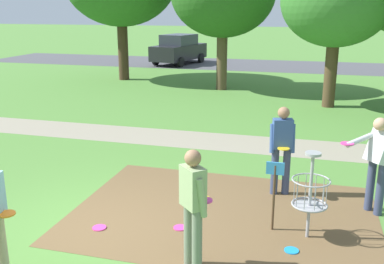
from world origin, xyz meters
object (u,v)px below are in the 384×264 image
(player_foreground_watching, at_px, (378,159))
(frisbee_near_basket, at_px, (203,198))
(parked_car_leftmost, at_px, (179,49))
(player_waiting_left, at_px, (193,203))
(player_waiting_right, at_px, (282,146))
(frisbee_far_right, at_px, (291,251))
(frisbee_far_left, at_px, (99,228))
(disc_golf_basket, at_px, (306,192))
(tree_mid_right, at_px, (337,0))
(frisbee_by_tee, at_px, (180,228))

(player_foreground_watching, distance_m, frisbee_near_basket, 3.16)
(parked_car_leftmost, bearing_deg, player_waiting_left, -72.55)
(player_waiting_right, xyz_separation_m, frisbee_far_right, (0.35, -2.09, -0.96))
(frisbee_far_left, xyz_separation_m, parked_car_leftmost, (-5.13, 21.26, 0.91))
(frisbee_near_basket, bearing_deg, disc_golf_basket, -27.55)
(tree_mid_right, bearing_deg, player_waiting_right, -97.10)
(player_waiting_right, bearing_deg, player_foreground_watching, -13.43)
(frisbee_by_tee, bearing_deg, frisbee_far_right, -7.66)
(player_waiting_left, xyz_separation_m, player_waiting_right, (0.93, 2.89, 0.00))
(frisbee_near_basket, distance_m, frisbee_far_right, 2.27)
(player_waiting_left, distance_m, frisbee_far_right, 1.79)
(frisbee_near_basket, bearing_deg, player_foreground_watching, 4.16)
(frisbee_by_tee, distance_m, frisbee_far_right, 1.80)
(player_waiting_left, bearing_deg, player_waiting_right, 72.10)
(frisbee_near_basket, height_order, frisbee_by_tee, same)
(player_waiting_left, bearing_deg, player_foreground_watching, 44.31)
(frisbee_far_left, relative_size, tree_mid_right, 0.04)
(player_waiting_left, height_order, frisbee_near_basket, player_waiting_left)
(player_waiting_left, distance_m, frisbee_by_tee, 1.50)
(player_foreground_watching, relative_size, player_waiting_right, 1.00)
(player_foreground_watching, height_order, frisbee_near_basket, player_foreground_watching)
(frisbee_far_right, bearing_deg, frisbee_near_basket, 139.23)
(frisbee_far_left, bearing_deg, parked_car_leftmost, 103.57)
(disc_golf_basket, xyz_separation_m, frisbee_far_left, (-3.20, -0.62, -0.74))
(frisbee_far_right, bearing_deg, frisbee_far_left, -177.95)
(player_waiting_right, height_order, frisbee_far_left, player_waiting_right)
(disc_golf_basket, xyz_separation_m, player_waiting_right, (-0.50, 1.58, 0.21))
(disc_golf_basket, bearing_deg, player_foreground_watching, 46.45)
(tree_mid_right, bearing_deg, disc_golf_basket, -93.15)
(frisbee_by_tee, relative_size, frisbee_far_left, 0.96)
(disc_golf_basket, height_order, frisbee_far_right, disc_golf_basket)
(player_waiting_left, distance_m, frisbee_near_basket, 2.52)
(player_waiting_right, xyz_separation_m, frisbee_far_left, (-2.70, -2.20, -0.96))
(player_waiting_right, relative_size, frisbee_far_right, 8.00)
(disc_golf_basket, relative_size, frisbee_far_left, 6.10)
(disc_golf_basket, bearing_deg, frisbee_far_left, -169.10)
(player_waiting_left, relative_size, frisbee_by_tee, 7.80)
(player_foreground_watching, xyz_separation_m, player_waiting_left, (-2.56, -2.50, -0.02))
(player_waiting_left, xyz_separation_m, frisbee_far_left, (-1.77, 0.70, -0.96))
(player_foreground_watching, bearing_deg, tree_mid_right, 93.78)
(player_waiting_left, bearing_deg, frisbee_far_left, 158.49)
(player_waiting_left, height_order, frisbee_far_left, player_waiting_left)
(tree_mid_right, bearing_deg, frisbee_by_tee, -103.61)
(disc_golf_basket, height_order, frisbee_near_basket, disc_golf_basket)
(disc_golf_basket, height_order, player_waiting_left, player_waiting_left)
(frisbee_near_basket, relative_size, frisbee_far_left, 1.11)
(tree_mid_right, distance_m, parked_car_leftmost, 14.14)
(frisbee_far_left, bearing_deg, player_waiting_right, 39.10)
(frisbee_near_basket, distance_m, tree_mid_right, 10.05)
(player_foreground_watching, xyz_separation_m, frisbee_far_left, (-4.33, -1.81, -0.98))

